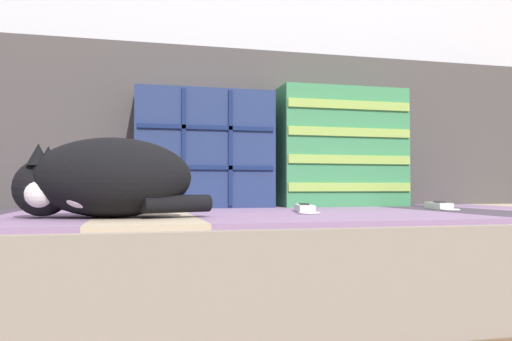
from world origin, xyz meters
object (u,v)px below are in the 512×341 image
(throw_pillow_striped, at_px, (342,147))
(game_remote_near, at_px, (305,209))
(sleeping_cat, at_px, (103,179))
(couch, at_px, (265,283))
(game_remote_far, at_px, (439,206))
(throw_pillow_quilted, at_px, (204,149))

(throw_pillow_striped, height_order, game_remote_near, throw_pillow_striped)
(throw_pillow_striped, height_order, sleeping_cat, throw_pillow_striped)
(couch, bearing_deg, sleeping_cat, -152.80)
(couch, height_order, game_remote_far, game_remote_far)
(throw_pillow_striped, relative_size, game_remote_far, 2.15)
(game_remote_near, distance_m, game_remote_far, 0.42)
(throw_pillow_striped, height_order, game_remote_far, throw_pillow_striped)
(sleeping_cat, bearing_deg, throw_pillow_quilted, 59.39)
(couch, bearing_deg, game_remote_near, -51.19)
(couch, bearing_deg, game_remote_far, -3.00)
(sleeping_cat, distance_m, game_remote_near, 0.48)
(throw_pillow_quilted, distance_m, throw_pillow_striped, 0.44)
(throw_pillow_striped, distance_m, game_remote_near, 0.45)
(couch, xyz_separation_m, throw_pillow_quilted, (-0.12, 0.24, 0.36))
(couch, height_order, throw_pillow_striped, throw_pillow_striped)
(throw_pillow_quilted, bearing_deg, throw_pillow_striped, -0.06)
(sleeping_cat, xyz_separation_m, game_remote_near, (0.46, 0.11, -0.07))
(throw_pillow_quilted, distance_m, sleeping_cat, 0.52)
(couch, height_order, game_remote_near, game_remote_near)
(couch, height_order, sleeping_cat, sleeping_cat)
(throw_pillow_quilted, xyz_separation_m, sleeping_cat, (-0.26, -0.44, -0.10))
(sleeping_cat, bearing_deg, throw_pillow_striped, 32.19)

